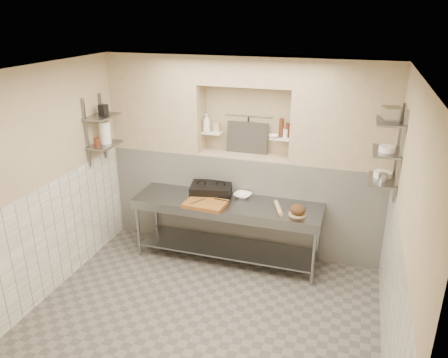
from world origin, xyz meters
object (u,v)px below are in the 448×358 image
at_px(cutting_board, 205,204).
at_px(bottle_soap, 207,123).
at_px(panini_press, 211,190).
at_px(mixing_bowl, 243,195).
at_px(prep_table, 227,219).
at_px(bowl_alcove, 273,136).
at_px(rolling_pin, 278,208).
at_px(bread_loaf, 298,209).
at_px(jug_left, 105,133).

height_order(cutting_board, bottle_soap, bottle_soap).
distance_m(panini_press, mixing_bowl, 0.46).
height_order(prep_table, bowl_alcove, bowl_alcove).
distance_m(cutting_board, bottle_soap, 1.19).
bearing_deg(mixing_bowl, rolling_pin, -24.90).
distance_m(panini_press, rolling_pin, 1.03).
height_order(bread_loaf, jug_left, jug_left).
bearing_deg(rolling_pin, jug_left, -178.56).
relative_size(cutting_board, jug_left, 1.79).
xyz_separation_m(mixing_bowl, rolling_pin, (0.56, -0.26, 0.00)).
bearing_deg(cutting_board, rolling_pin, 9.10).
distance_m(prep_table, rolling_pin, 0.78).
distance_m(cutting_board, mixing_bowl, 0.58).
height_order(mixing_bowl, rolling_pin, rolling_pin).
bearing_deg(bowl_alcove, prep_table, -134.14).
relative_size(prep_table, bowl_alcove, 19.32).
distance_m(cutting_board, bread_loaf, 1.23).
bearing_deg(prep_table, jug_left, -176.71).
distance_m(rolling_pin, jug_left, 2.60).
bearing_deg(cutting_board, bread_loaf, 4.16).
bearing_deg(rolling_pin, bottle_soap, 154.62).
distance_m(prep_table, bottle_soap, 1.39).
relative_size(prep_table, rolling_pin, 6.63).
xyz_separation_m(prep_table, panini_press, (-0.29, 0.18, 0.33)).
relative_size(prep_table, mixing_bowl, 10.89).
bearing_deg(prep_table, mixing_bowl, 53.02).
xyz_separation_m(mixing_bowl, bowl_alcove, (0.34, 0.30, 0.80)).
bearing_deg(mixing_bowl, cutting_board, -134.51).
distance_m(prep_table, bowl_alcove, 1.31).
height_order(cutting_board, mixing_bowl, mixing_bowl).
bearing_deg(panini_press, bread_loaf, -24.16).
bearing_deg(cutting_board, jug_left, 176.49).
xyz_separation_m(bowl_alcove, jug_left, (-2.25, -0.63, 0.03)).
xyz_separation_m(bottle_soap, bowl_alcove, (0.97, 0.00, -0.11)).
bearing_deg(cutting_board, mixing_bowl, 45.49).
distance_m(prep_table, jug_left, 2.07).
bearing_deg(prep_table, bottle_soap, 131.37).
xyz_separation_m(rolling_pin, bread_loaf, (0.26, -0.07, 0.05)).
xyz_separation_m(panini_press, mixing_bowl, (0.45, 0.04, -0.05)).
height_order(mixing_bowl, bowl_alcove, bowl_alcove).
bearing_deg(panini_press, bottle_soap, 105.04).
height_order(prep_table, panini_press, panini_press).
bearing_deg(bottle_soap, rolling_pin, -25.38).
bearing_deg(prep_table, rolling_pin, -3.01).
bearing_deg(panini_press, jug_left, 179.02).
bearing_deg(rolling_pin, cutting_board, -170.90).
distance_m(panini_press, bread_loaf, 1.30).
bearing_deg(cutting_board, bottle_soap, 107.18).
distance_m(rolling_pin, bottle_soap, 1.60).
bearing_deg(prep_table, bread_loaf, -5.99).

